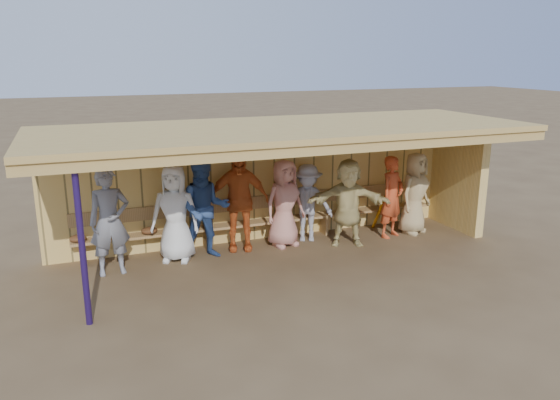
{
  "coord_description": "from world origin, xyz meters",
  "views": [
    {
      "loc": [
        -3.61,
        -8.98,
        3.72
      ],
      "look_at": [
        0.0,
        0.35,
        1.05
      ],
      "focal_mm": 35.0,
      "sensor_mm": 36.0,
      "label": 1
    }
  ],
  "objects_px": {
    "player_d": "(238,200)",
    "player_extra": "(284,203)",
    "player_b": "(175,213)",
    "player_h": "(415,193)",
    "player_a": "(110,222)",
    "bench": "(267,216)",
    "player_f": "(348,203)",
    "player_g": "(392,197)",
    "player_e": "(307,203)",
    "player_c": "(205,209)"
  },
  "relations": [
    {
      "from": "player_d",
      "to": "player_e",
      "type": "bearing_deg",
      "value": 15.35
    },
    {
      "from": "player_a",
      "to": "player_d",
      "type": "xyz_separation_m",
      "value": [
        2.43,
        0.39,
        0.05
      ]
    },
    {
      "from": "player_h",
      "to": "bench",
      "type": "xyz_separation_m",
      "value": [
        -3.11,
        0.66,
        -0.35
      ]
    },
    {
      "from": "player_h",
      "to": "player_extra",
      "type": "height_order",
      "value": "player_extra"
    },
    {
      "from": "player_a",
      "to": "player_d",
      "type": "height_order",
      "value": "player_d"
    },
    {
      "from": "player_g",
      "to": "player_h",
      "type": "relative_size",
      "value": 0.98
    },
    {
      "from": "bench",
      "to": "player_extra",
      "type": "bearing_deg",
      "value": -62.29
    },
    {
      "from": "player_e",
      "to": "player_d",
      "type": "bearing_deg",
      "value": -157.03
    },
    {
      "from": "player_e",
      "to": "player_g",
      "type": "height_order",
      "value": "player_g"
    },
    {
      "from": "player_b",
      "to": "player_f",
      "type": "distance_m",
      "value": 3.39
    },
    {
      "from": "player_f",
      "to": "player_extra",
      "type": "xyz_separation_m",
      "value": [
        -1.19,
        0.42,
        -0.0
      ]
    },
    {
      "from": "player_b",
      "to": "player_extra",
      "type": "xyz_separation_m",
      "value": [
        2.17,
        0.03,
        -0.03
      ]
    },
    {
      "from": "player_c",
      "to": "player_extra",
      "type": "height_order",
      "value": "player_c"
    },
    {
      "from": "player_h",
      "to": "player_f",
      "type": "bearing_deg",
      "value": 162.84
    },
    {
      "from": "player_b",
      "to": "player_h",
      "type": "height_order",
      "value": "player_b"
    },
    {
      "from": "player_f",
      "to": "bench",
      "type": "bearing_deg",
      "value": 171.65
    },
    {
      "from": "player_e",
      "to": "player_f",
      "type": "height_order",
      "value": "player_f"
    },
    {
      "from": "player_e",
      "to": "player_f",
      "type": "xyz_separation_m",
      "value": [
        0.64,
        -0.54,
        0.08
      ]
    },
    {
      "from": "player_c",
      "to": "player_e",
      "type": "bearing_deg",
      "value": 15.11
    },
    {
      "from": "player_extra",
      "to": "player_a",
      "type": "bearing_deg",
      "value": 171.74
    },
    {
      "from": "player_b",
      "to": "player_h",
      "type": "distance_m",
      "value": 5.06
    },
    {
      "from": "player_c",
      "to": "player_h",
      "type": "bearing_deg",
      "value": 7.83
    },
    {
      "from": "player_e",
      "to": "bench",
      "type": "height_order",
      "value": "player_e"
    },
    {
      "from": "player_c",
      "to": "player_h",
      "type": "distance_m",
      "value": 4.51
    },
    {
      "from": "player_a",
      "to": "player_c",
      "type": "bearing_deg",
      "value": 1.8
    },
    {
      "from": "player_b",
      "to": "bench",
      "type": "xyz_separation_m",
      "value": [
        1.95,
        0.45,
        -0.38
      ]
    },
    {
      "from": "player_f",
      "to": "player_h",
      "type": "xyz_separation_m",
      "value": [
        1.7,
        0.19,
        -0.01
      ]
    },
    {
      "from": "player_h",
      "to": "player_extra",
      "type": "bearing_deg",
      "value": 151.92
    },
    {
      "from": "player_d",
      "to": "player_extra",
      "type": "bearing_deg",
      "value": 7.65
    },
    {
      "from": "player_a",
      "to": "player_extra",
      "type": "relative_size",
      "value": 1.08
    },
    {
      "from": "player_c",
      "to": "player_f",
      "type": "relative_size",
      "value": 1.08
    },
    {
      "from": "player_a",
      "to": "player_c",
      "type": "xyz_separation_m",
      "value": [
        1.72,
        0.18,
        0.0
      ]
    },
    {
      "from": "player_c",
      "to": "player_extra",
      "type": "bearing_deg",
      "value": 12.62
    },
    {
      "from": "player_a",
      "to": "player_g",
      "type": "height_order",
      "value": "player_a"
    },
    {
      "from": "player_h",
      "to": "player_a",
      "type": "bearing_deg",
      "value": 156.79
    },
    {
      "from": "player_h",
      "to": "player_extra",
      "type": "relative_size",
      "value": 1.0
    },
    {
      "from": "player_a",
      "to": "player_e",
      "type": "distance_m",
      "value": 3.91
    },
    {
      "from": "player_d",
      "to": "bench",
      "type": "distance_m",
      "value": 0.88
    },
    {
      "from": "player_a",
      "to": "bench",
      "type": "height_order",
      "value": "player_a"
    },
    {
      "from": "player_extra",
      "to": "bench",
      "type": "bearing_deg",
      "value": 104.91
    },
    {
      "from": "player_a",
      "to": "player_g",
      "type": "xyz_separation_m",
      "value": [
        5.64,
        -0.02,
        -0.09
      ]
    },
    {
      "from": "player_f",
      "to": "player_extra",
      "type": "distance_m",
      "value": 1.27
    },
    {
      "from": "player_g",
      "to": "player_extra",
      "type": "distance_m",
      "value": 2.32
    },
    {
      "from": "player_extra",
      "to": "bench",
      "type": "relative_size",
      "value": 0.23
    },
    {
      "from": "player_a",
      "to": "player_e",
      "type": "bearing_deg",
      "value": 1.47
    },
    {
      "from": "player_f",
      "to": "player_a",
      "type": "bearing_deg",
      "value": -159.46
    },
    {
      "from": "player_c",
      "to": "player_d",
      "type": "relative_size",
      "value": 0.95
    },
    {
      "from": "player_f",
      "to": "player_h",
      "type": "relative_size",
      "value": 1.01
    },
    {
      "from": "player_d",
      "to": "player_h",
      "type": "height_order",
      "value": "player_d"
    },
    {
      "from": "player_h",
      "to": "bench",
      "type": "bearing_deg",
      "value": 144.54
    }
  ]
}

